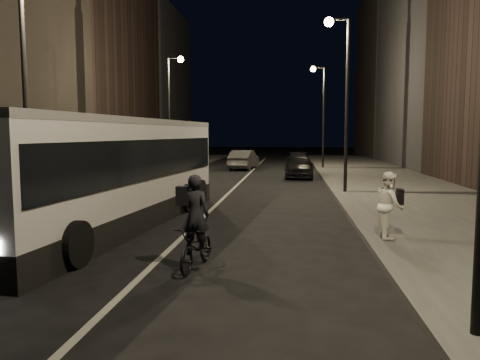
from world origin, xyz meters
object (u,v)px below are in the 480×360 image
(streetlight_right_mid, at_px, (342,81))
(city_bus, at_px, (113,168))
(car_far, at_px, (298,160))
(streetlight_left_far, at_px, (172,99))
(cyclist_on_bicycle, at_px, (196,238))
(streetlight_left_near, at_px, (31,57))
(car_mid, at_px, (244,160))
(streetlight_right_far, at_px, (320,103))
(pedestrian_woman, at_px, (389,205))
(car_near, at_px, (300,166))

(streetlight_right_mid, height_order, city_bus, streetlight_right_mid)
(car_far, bearing_deg, streetlight_left_far, -141.76)
(streetlight_right_mid, xyz_separation_m, cyclist_on_bicycle, (-4.30, -12.85, -4.67))
(streetlight_left_far, xyz_separation_m, cyclist_on_bicycle, (6.36, -22.85, -4.67))
(streetlight_right_mid, height_order, streetlight_left_near, same)
(cyclist_on_bicycle, height_order, car_mid, cyclist_on_bicycle)
(streetlight_left_near, relative_size, cyclist_on_bicycle, 3.91)
(streetlight_right_far, xyz_separation_m, cyclist_on_bicycle, (-4.30, -28.85, -4.67))
(pedestrian_woman, bearing_deg, streetlight_left_far, 27.41)
(car_mid, bearing_deg, car_near, 129.49)
(car_mid, bearing_deg, city_bus, 92.79)
(streetlight_right_far, relative_size, car_far, 1.75)
(streetlight_left_far, bearing_deg, city_bus, -81.27)
(streetlight_left_near, relative_size, city_bus, 0.64)
(streetlight_right_mid, distance_m, car_mid, 17.08)
(streetlight_left_near, distance_m, car_mid, 24.15)
(city_bus, height_order, car_far, city_bus)
(streetlight_right_mid, bearing_deg, streetlight_left_near, -143.12)
(streetlight_left_far, distance_m, car_near, 10.18)
(streetlight_right_far, bearing_deg, streetlight_right_mid, -90.00)
(car_far, bearing_deg, city_bus, -101.91)
(streetlight_right_far, height_order, car_mid, streetlight_right_far)
(streetlight_left_far, height_order, car_near, streetlight_left_far)
(pedestrian_woman, xyz_separation_m, car_near, (-2.02, 18.40, -0.29))
(car_far, bearing_deg, pedestrian_woman, -83.98)
(pedestrian_woman, distance_m, car_near, 18.52)
(streetlight_left_far, bearing_deg, car_mid, 49.32)
(city_bus, bearing_deg, streetlight_left_near, 175.16)
(car_mid, bearing_deg, car_far, -156.10)
(cyclist_on_bicycle, bearing_deg, car_mid, 102.25)
(streetlight_left_near, xyz_separation_m, car_far, (8.93, 24.62, -4.69))
(streetlight_right_far, xyz_separation_m, pedestrian_woman, (0.28, -26.00, -4.32))
(city_bus, distance_m, pedestrian_woman, 8.27)
(cyclist_on_bicycle, height_order, pedestrian_woman, cyclist_on_bicycle)
(car_mid, bearing_deg, streetlight_left_far, 56.17)
(pedestrian_woman, bearing_deg, car_mid, 12.96)
(streetlight_right_far, height_order, city_bus, streetlight_right_far)
(streetlight_right_mid, bearing_deg, car_far, 95.95)
(city_bus, bearing_deg, car_near, 76.08)
(streetlight_right_mid, relative_size, car_mid, 1.71)
(streetlight_left_far, relative_size, pedestrian_woman, 4.61)
(streetlight_left_near, bearing_deg, car_mid, 78.98)
(streetlight_right_mid, xyz_separation_m, streetlight_left_near, (-10.66, -8.00, 0.00))
(pedestrian_woman, bearing_deg, city_bus, 78.47)
(cyclist_on_bicycle, distance_m, car_mid, 28.18)
(car_near, height_order, car_far, car_near)
(streetlight_right_mid, relative_size, city_bus, 0.64)
(city_bus, distance_m, car_mid, 23.89)
(car_near, xyz_separation_m, car_mid, (-4.40, 6.87, 0.03))
(streetlight_right_mid, relative_size, streetlight_left_near, 1.00)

